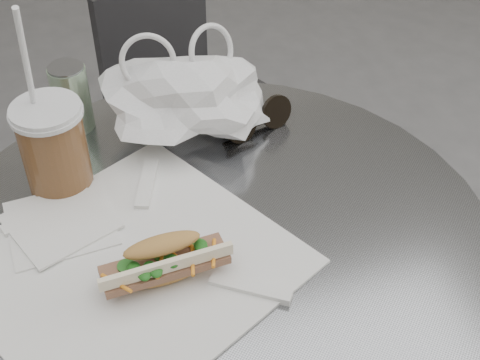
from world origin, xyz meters
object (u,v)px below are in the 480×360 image
object	(u,v)px
banh_mi	(164,261)
drink_can	(71,97)
iced_coffee	(53,145)
sunglasses	(258,121)
chair_far	(195,149)
cafe_table	(219,356)

from	to	relation	value
banh_mi	drink_can	size ratio (longest dim) A/B	1.78
iced_coffee	sunglasses	size ratio (longest dim) A/B	2.35
chair_far	drink_can	xyz separation A→B (m)	(-0.28, -0.39, 0.47)
iced_coffee	drink_can	distance (m)	0.14
cafe_table	drink_can	distance (m)	0.47
chair_far	sunglasses	bearing A→B (deg)	65.53
chair_far	iced_coffee	xyz separation A→B (m)	(-0.32, -0.52, 0.48)
cafe_table	chair_far	size ratio (longest dim) A/B	1.04
banh_mi	sunglasses	size ratio (longest dim) A/B	1.60
banh_mi	drink_can	bearing A→B (deg)	96.52
banh_mi	sunglasses	xyz separation A→B (m)	(0.21, 0.25, -0.01)
iced_coffee	cafe_table	bearing A→B (deg)	-43.32
drink_can	chair_far	bearing A→B (deg)	54.51
drink_can	sunglasses	bearing A→B (deg)	-20.52
chair_far	drink_can	bearing A→B (deg)	30.96
cafe_table	iced_coffee	bearing A→B (deg)	136.68
cafe_table	sunglasses	world-z (taller)	sunglasses
cafe_table	banh_mi	xyz separation A→B (m)	(-0.08, -0.05, 0.31)
cafe_table	iced_coffee	world-z (taller)	iced_coffee
cafe_table	sunglasses	size ratio (longest dim) A/B	6.18
cafe_table	drink_can	xyz separation A→B (m)	(-0.14, 0.30, 0.33)
banh_mi	cafe_table	bearing A→B (deg)	29.40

